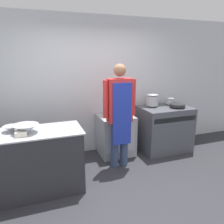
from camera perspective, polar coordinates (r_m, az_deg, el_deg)
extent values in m
plane|color=#2D2D33|center=(3.39, 4.43, -20.56)|extent=(14.00, 14.00, 0.00)
cube|color=silver|center=(4.41, -4.32, 6.68)|extent=(8.00, 0.05, 2.70)
cube|color=#2D2D33|center=(3.41, -18.83, -12.30)|extent=(1.25, 0.64, 0.90)
cube|color=#B2B5BC|center=(3.24, -19.50, -4.95)|extent=(1.30, 0.67, 0.02)
cube|color=#4C4F56|center=(4.75, 13.34, -4.13)|extent=(1.02, 0.77, 0.92)
cube|color=#B2B5BC|center=(4.38, 16.17, -1.88)|extent=(0.94, 0.03, 0.10)
cube|color=#B2B5BC|center=(4.93, 11.33, 2.32)|extent=(1.02, 0.03, 0.02)
cube|color=#A8ADB2|center=(4.42, 1.00, -6.02)|extent=(0.67, 0.59, 0.79)
cube|color=silver|center=(4.16, 2.42, -6.80)|extent=(0.57, 0.02, 0.56)
cylinder|color=#38476B|center=(3.91, 0.63, -8.48)|extent=(0.14, 0.14, 0.84)
cylinder|color=#38476B|center=(3.98, 3.14, -8.12)|extent=(0.14, 0.14, 0.84)
cube|color=red|center=(3.71, 2.00, 3.04)|extent=(0.41, 0.22, 0.74)
cube|color=#2338B2|center=(3.65, 2.68, -0.68)|extent=(0.33, 0.02, 1.06)
cylinder|color=red|center=(3.62, -1.68, 3.35)|extent=(0.09, 0.09, 0.63)
cylinder|color=red|center=(3.80, 5.51, 3.83)|extent=(0.09, 0.09, 0.63)
sphere|color=#9E7051|center=(3.64, 2.07, 10.88)|extent=(0.21, 0.21, 0.21)
cone|color=#B2B5BC|center=(3.19, -21.56, -4.09)|extent=(0.35, 0.35, 0.12)
cone|color=#B2B5BC|center=(3.33, -24.83, -4.00)|extent=(0.22, 0.22, 0.08)
cube|color=silver|center=(3.11, -22.69, -5.19)|extent=(0.14, 0.14, 0.07)
cylinder|color=#B2B5BC|center=(4.60, 10.45, 2.94)|extent=(0.25, 0.25, 0.21)
ellipsoid|color=#B2B5BC|center=(4.57, 10.52, 4.44)|extent=(0.24, 0.24, 0.04)
cylinder|color=#262628|center=(4.63, 16.72, 1.69)|extent=(0.31, 0.31, 0.06)
cylinder|color=#B2B5BC|center=(4.84, 14.87, 2.69)|extent=(0.17, 0.17, 0.11)
ellipsoid|color=#B2B5BC|center=(4.82, 14.92, 3.50)|extent=(0.17, 0.17, 0.03)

